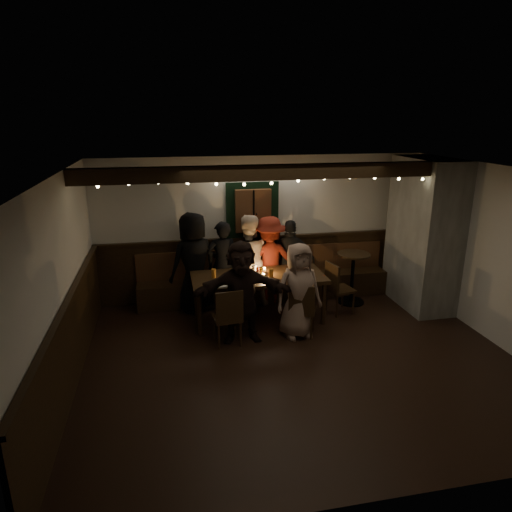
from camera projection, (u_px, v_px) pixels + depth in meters
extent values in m
cube|color=black|center=(300.00, 360.00, 6.40)|extent=(6.00, 5.00, 0.01)
cube|color=black|center=(306.00, 172.00, 5.62)|extent=(6.00, 5.00, 0.01)
cube|color=white|center=(262.00, 228.00, 8.36)|extent=(6.00, 0.01, 2.60)
cube|color=white|center=(61.00, 288.00, 5.44)|extent=(0.01, 5.00, 2.60)
cube|color=white|center=(502.00, 258.00, 6.58)|extent=(0.01, 5.00, 2.60)
cube|color=black|center=(263.00, 267.00, 8.55)|extent=(6.00, 0.05, 1.10)
cube|color=black|center=(71.00, 344.00, 5.67)|extent=(0.05, 5.00, 1.10)
cube|color=#65655D|center=(424.00, 234.00, 7.91)|extent=(0.70, 1.40, 2.60)
cube|color=black|center=(265.00, 288.00, 8.41)|extent=(4.60, 0.45, 0.45)
cube|color=#552C18|center=(263.00, 260.00, 8.44)|extent=(4.60, 0.06, 0.50)
cube|color=black|center=(252.00, 210.00, 8.15)|extent=(0.95, 0.04, 1.00)
cube|color=#552C18|center=(253.00, 211.00, 8.10)|extent=(0.64, 0.12, 0.76)
cube|color=black|center=(285.00, 172.00, 6.59)|extent=(6.00, 0.16, 0.22)
sphere|color=#FFE599|center=(98.00, 186.00, 6.12)|extent=(0.04, 0.04, 0.04)
sphere|color=#FFE599|center=(128.00, 184.00, 6.19)|extent=(0.04, 0.04, 0.04)
sphere|color=#FFE599|center=(158.00, 183.00, 6.26)|extent=(0.04, 0.04, 0.04)
sphere|color=#FFE599|center=(188.00, 183.00, 6.34)|extent=(0.04, 0.04, 0.04)
sphere|color=#FFE599|center=(216.00, 184.00, 6.43)|extent=(0.04, 0.04, 0.04)
sphere|color=#FFE599|center=(244.00, 184.00, 6.51)|extent=(0.04, 0.04, 0.04)
sphere|color=#FFE599|center=(272.00, 183.00, 6.58)|extent=(0.04, 0.04, 0.04)
sphere|color=#FFE599|center=(298.00, 181.00, 6.65)|extent=(0.04, 0.04, 0.04)
sphere|color=#FFE599|center=(324.00, 178.00, 6.72)|extent=(0.04, 0.04, 0.04)
sphere|color=#FFE599|center=(350.00, 177.00, 6.79)|extent=(0.04, 0.04, 0.04)
sphere|color=#FFE599|center=(375.00, 178.00, 6.87)|extent=(0.04, 0.04, 0.04)
sphere|color=#FFE599|center=(399.00, 179.00, 6.96)|extent=(0.04, 0.04, 0.04)
sphere|color=#FFE599|center=(423.00, 179.00, 7.04)|extent=(0.04, 0.04, 0.04)
sphere|color=#FFE599|center=(446.00, 178.00, 7.11)|extent=(0.04, 0.04, 0.04)
cube|color=black|center=(258.00, 278.00, 7.43)|extent=(2.16, 0.93, 0.06)
cylinder|color=black|center=(200.00, 314.00, 7.00)|extent=(0.07, 0.07, 0.71)
cylinder|color=black|center=(196.00, 295.00, 7.71)|extent=(0.07, 0.07, 0.71)
cylinder|color=black|center=(324.00, 304.00, 7.38)|extent=(0.07, 0.07, 0.71)
cylinder|color=black|center=(309.00, 287.00, 8.09)|extent=(0.07, 0.07, 0.71)
cylinder|color=#BF7226|center=(214.00, 273.00, 7.32)|extent=(0.07, 0.07, 0.14)
cylinder|color=#BF7226|center=(237.00, 277.00, 7.17)|extent=(0.07, 0.07, 0.14)
cylinder|color=silver|center=(254.00, 269.00, 7.51)|extent=(0.07, 0.07, 0.14)
cylinder|color=#BF7226|center=(271.00, 273.00, 7.33)|extent=(0.07, 0.07, 0.14)
cylinder|color=silver|center=(294.00, 266.00, 7.67)|extent=(0.07, 0.07, 0.14)
cylinder|color=#BF7226|center=(307.00, 272.00, 7.38)|extent=(0.07, 0.07, 0.14)
cylinder|color=white|center=(221.00, 285.00, 7.01)|extent=(0.27, 0.27, 0.02)
cube|color=#B2B2B7|center=(259.00, 275.00, 7.36)|extent=(0.16, 0.10, 0.05)
cylinder|color=#990C0C|center=(257.00, 272.00, 7.34)|extent=(0.04, 0.04, 0.16)
cylinder|color=gold|center=(261.00, 272.00, 7.35)|extent=(0.04, 0.04, 0.16)
cylinder|color=silver|center=(265.00, 272.00, 7.48)|extent=(0.05, 0.05, 0.08)
sphere|color=#FFB24C|center=(265.00, 268.00, 7.46)|extent=(0.03, 0.03, 0.03)
cube|color=black|center=(227.00, 318.00, 6.74)|extent=(0.44, 0.44, 0.04)
cube|color=black|center=(230.00, 307.00, 6.50)|extent=(0.40, 0.08, 0.46)
cylinder|color=black|center=(235.00, 325.00, 7.00)|extent=(0.03, 0.03, 0.39)
cylinder|color=black|center=(241.00, 334.00, 6.70)|extent=(0.03, 0.03, 0.39)
cylinder|color=black|center=(214.00, 328.00, 6.91)|extent=(0.03, 0.03, 0.39)
cylinder|color=black|center=(219.00, 337.00, 6.61)|extent=(0.03, 0.03, 0.39)
cube|color=black|center=(303.00, 310.00, 7.03)|extent=(0.51, 0.51, 0.04)
cube|color=black|center=(302.00, 300.00, 6.80)|extent=(0.37, 0.19, 0.44)
cylinder|color=black|center=(313.00, 319.00, 7.21)|extent=(0.03, 0.03, 0.38)
cylinder|color=black|center=(311.00, 328.00, 6.91)|extent=(0.03, 0.03, 0.38)
cylinder|color=black|center=(294.00, 317.00, 7.27)|extent=(0.03, 0.03, 0.38)
cylinder|color=black|center=(291.00, 326.00, 6.98)|extent=(0.03, 0.03, 0.38)
cube|color=black|center=(340.00, 290.00, 7.80)|extent=(0.48, 0.48, 0.04)
cube|color=black|center=(332.00, 277.00, 7.66)|extent=(0.12, 0.41, 0.47)
cylinder|color=black|center=(353.00, 303.00, 7.78)|extent=(0.04, 0.04, 0.40)
cylinder|color=black|center=(337.00, 306.00, 7.66)|extent=(0.04, 0.04, 0.40)
cylinder|color=black|center=(343.00, 297.00, 8.07)|extent=(0.04, 0.04, 0.40)
cylinder|color=black|center=(326.00, 299.00, 7.95)|extent=(0.04, 0.04, 0.40)
cylinder|color=black|center=(351.00, 301.00, 8.34)|extent=(0.48, 0.48, 0.03)
cylinder|color=black|center=(352.00, 279.00, 8.21)|extent=(0.06, 0.06, 0.92)
cylinder|color=black|center=(354.00, 254.00, 8.07)|extent=(0.59, 0.59, 0.04)
imported|color=black|center=(194.00, 262.00, 7.80)|extent=(1.00, 0.86, 1.73)
imported|color=black|center=(223.00, 264.00, 8.04)|extent=(0.58, 0.39, 1.54)
imported|color=beige|center=(248.00, 260.00, 8.05)|extent=(0.80, 0.63, 1.64)
imported|color=maroon|center=(269.00, 260.00, 8.14)|extent=(1.08, 0.70, 1.59)
imported|color=black|center=(290.00, 261.00, 8.27)|extent=(0.95, 0.60, 1.50)
imported|color=black|center=(242.00, 292.00, 6.73)|extent=(1.47, 0.55, 1.56)
imported|color=gray|center=(298.00, 291.00, 6.88)|extent=(0.78, 0.57, 1.48)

